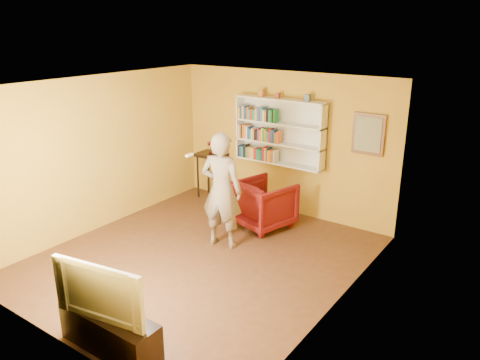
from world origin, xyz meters
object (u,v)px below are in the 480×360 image
Objects in this scene: ruby_lustre at (211,145)px; armchair at (264,204)px; television at (105,288)px; tv_cabinet at (110,332)px; bookshelf at (281,131)px; person at (222,190)px; console_table at (211,161)px.

armchair is at bearing -20.37° from ruby_lustre.
ruby_lustre is at bearing 105.24° from television.
bookshelf is at bearing 96.76° from tv_cabinet.
person is (-0.16, -1.04, 0.53)m from armchair.
bookshelf is at bearing -103.28° from person.
person reaches higher than armchair.
armchair is 0.49× the size of person.
bookshelf is 1.42m from armchair.
ruby_lustre is 0.19× the size of tv_cabinet.
tv_cabinet is at bearing 0.00° from television.
ruby_lustre is 0.22× the size of television.
tv_cabinet is (0.57, -2.83, -0.73)m from person.
television is at bearing 112.01° from armchair.
console_table is at bearing 0.00° from ruby_lustre.
console_table is (-1.56, -0.16, -0.80)m from bookshelf.
bookshelf is 1.92× the size of armchair.
tv_cabinet is 0.56m from television.
console_table is at bearing -4.45° from armchair.
bookshelf is 1.55× the size of television.
ruby_lustre reaches higher than armchair.
console_table is at bearing 115.09° from tv_cabinet.
television is (0.55, -4.66, -0.80)m from bookshelf.
bookshelf is 7.17× the size of ruby_lustre.
television reaches higher than console_table.
armchair is 0.81× the size of television.
tv_cabinet is at bearing -64.91° from console_table.
ruby_lustre is 0.27× the size of armchair.
bookshelf reaches higher than armchair.
person reaches higher than console_table.
television is (0.57, -2.83, -0.16)m from person.
console_table is at bearing -174.14° from bookshelf.
bookshelf is 4.76m from television.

